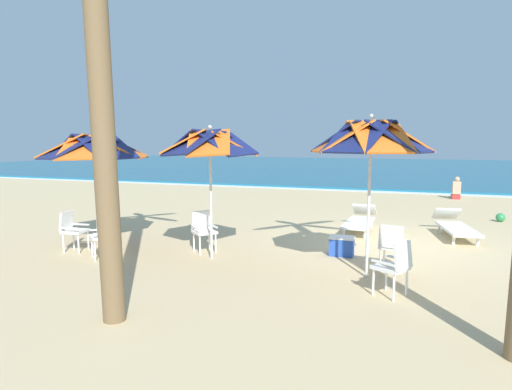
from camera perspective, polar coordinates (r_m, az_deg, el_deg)
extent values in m
plane|color=#D3B784|center=(10.07, 17.28, -6.53)|extent=(80.00, 80.00, 0.00)
cube|color=#19607F|center=(38.73, 18.86, 3.49)|extent=(80.00, 36.00, 0.10)
cube|color=white|center=(20.50, 18.37, 0.35)|extent=(80.00, 0.70, 0.01)
cylinder|color=silver|center=(7.47, 14.88, -2.47)|extent=(0.05, 0.05, 2.23)
cube|color=orange|center=(7.54, 18.83, 7.46)|extent=(1.11, 1.07, 0.53)
cube|color=navy|center=(7.81, 16.86, 7.52)|extent=(1.07, 1.11, 0.53)
cube|color=orange|center=(7.84, 14.06, 7.61)|extent=(1.07, 1.11, 0.53)
cube|color=navy|center=(7.60, 11.84, 7.69)|extent=(1.11, 1.07, 0.53)
cube|color=orange|center=(7.23, 11.44, 7.73)|extent=(1.11, 1.07, 0.53)
cube|color=navy|center=(6.93, 13.35, 7.70)|extent=(1.07, 1.11, 0.53)
cube|color=orange|center=(6.90, 16.53, 7.60)|extent=(1.07, 1.11, 0.53)
cube|color=navy|center=(7.16, 18.80, 7.49)|extent=(1.11, 1.07, 0.53)
sphere|color=silver|center=(7.38, 15.30, 10.19)|extent=(0.08, 0.08, 0.08)
cube|color=white|center=(6.84, 17.63, -9.28)|extent=(0.60, 0.60, 0.05)
cube|color=white|center=(6.68, 19.17, -7.73)|extent=(0.29, 0.41, 0.40)
cube|color=white|center=(6.64, 16.74, -8.74)|extent=(0.36, 0.24, 0.03)
cube|color=white|center=(6.97, 18.55, -8.05)|extent=(0.36, 0.24, 0.03)
cylinder|color=white|center=(6.86, 15.49, -11.19)|extent=(0.04, 0.04, 0.41)
cylinder|color=white|center=(7.14, 17.11, -10.51)|extent=(0.04, 0.04, 0.41)
cylinder|color=white|center=(6.68, 18.04, -11.79)|extent=(0.04, 0.04, 0.41)
cylinder|color=white|center=(6.97, 19.59, -11.05)|extent=(0.04, 0.04, 0.41)
cube|color=white|center=(8.16, 17.90, -6.61)|extent=(0.50, 0.50, 0.05)
cube|color=white|center=(7.92, 17.70, -5.35)|extent=(0.43, 0.16, 0.40)
cube|color=white|center=(8.17, 16.54, -5.74)|extent=(0.10, 0.40, 0.03)
cube|color=white|center=(8.10, 19.33, -5.96)|extent=(0.10, 0.40, 0.03)
cylinder|color=white|center=(8.41, 16.87, -7.78)|extent=(0.04, 0.04, 0.41)
cylinder|color=white|center=(8.36, 19.26, -7.98)|extent=(0.04, 0.04, 0.41)
cylinder|color=white|center=(8.08, 16.36, -8.39)|extent=(0.04, 0.04, 0.41)
cylinder|color=white|center=(8.02, 18.85, -8.60)|extent=(0.04, 0.04, 0.41)
cylinder|color=silver|center=(8.41, -6.07, -1.42)|extent=(0.05, 0.05, 2.17)
cube|color=orange|center=(8.30, -2.85, 7.07)|extent=(1.07, 1.05, 0.52)
cube|color=navy|center=(8.64, -3.80, 7.07)|extent=(1.04, 1.12, 0.52)
cube|color=orange|center=(8.79, -6.03, 7.05)|extent=(1.05, 1.07, 0.52)
cube|color=navy|center=(8.67, -8.34, 7.01)|extent=(1.12, 1.04, 0.52)
cube|color=orange|center=(8.35, -9.51, 6.98)|extent=(1.07, 1.05, 0.52)
cube|color=navy|center=(8.00, -8.77, 6.98)|extent=(1.04, 1.12, 0.52)
cube|color=orange|center=(7.83, -6.37, 7.02)|extent=(1.05, 1.07, 0.52)
cube|color=navy|center=(7.96, -3.85, 7.05)|extent=(1.12, 1.04, 0.52)
sphere|color=silver|center=(8.32, -6.22, 9.06)|extent=(0.08, 0.08, 0.08)
cube|color=white|center=(9.05, -6.94, -4.95)|extent=(0.62, 0.62, 0.05)
cube|color=white|center=(9.18, -7.42, -3.34)|extent=(0.35, 0.37, 0.40)
cube|color=white|center=(9.10, -5.77, -4.16)|extent=(0.32, 0.30, 0.03)
cube|color=white|center=(8.95, -8.14, -4.38)|extent=(0.32, 0.30, 0.03)
cylinder|color=white|center=(9.00, -5.45, -6.51)|extent=(0.04, 0.04, 0.41)
cylinder|color=white|center=(8.88, -7.55, -6.74)|extent=(0.04, 0.04, 0.41)
cylinder|color=white|center=(9.32, -6.30, -6.04)|extent=(0.04, 0.04, 0.41)
cylinder|color=white|center=(9.20, -8.35, -6.26)|extent=(0.04, 0.04, 0.41)
cylinder|color=silver|center=(10.00, -20.66, -0.77)|extent=(0.05, 0.05, 2.06)
cube|color=orange|center=(9.75, -17.79, 6.26)|extent=(1.29, 1.24, 0.54)
cube|color=navy|center=(10.18, -18.13, 6.28)|extent=(1.23, 1.31, 0.54)
cube|color=orange|center=(10.45, -20.03, 6.22)|extent=(1.24, 1.29, 0.54)
cube|color=navy|center=(10.41, -22.41, 6.11)|extent=(1.31, 1.23, 0.54)
cube|color=orange|center=(10.09, -24.04, 6.00)|extent=(1.29, 1.24, 0.54)
cube|color=navy|center=(9.66, -23.96, 5.98)|extent=(1.23, 1.31, 0.54)
cube|color=orange|center=(9.37, -22.02, 6.05)|extent=(1.24, 1.29, 0.54)
cube|color=navy|center=(9.41, -19.38, 6.17)|extent=(1.31, 1.23, 0.54)
sphere|color=silver|center=(9.91, -21.05, 7.95)|extent=(0.08, 0.08, 0.08)
cube|color=white|center=(9.84, -23.11, -4.50)|extent=(0.50, 0.50, 0.05)
cube|color=white|center=(9.91, -24.13, -3.14)|extent=(0.15, 0.43, 0.40)
cube|color=white|center=(9.98, -22.50, -3.66)|extent=(0.40, 0.09, 0.03)
cube|color=white|center=(9.66, -23.81, -4.08)|extent=(0.40, 0.09, 0.03)
cylinder|color=white|center=(9.93, -21.63, -5.69)|extent=(0.04, 0.04, 0.41)
cylinder|color=white|center=(9.65, -22.77, -6.12)|extent=(0.04, 0.04, 0.41)
cylinder|color=white|center=(10.13, -23.31, -5.53)|extent=(0.04, 0.04, 0.41)
cylinder|color=white|center=(9.85, -24.47, -5.94)|extent=(0.04, 0.04, 0.41)
cube|color=white|center=(9.10, -19.97, -5.26)|extent=(0.62, 0.62, 0.05)
cube|color=white|center=(9.09, -18.79, -3.78)|extent=(0.38, 0.35, 0.40)
cube|color=white|center=(8.89, -19.79, -4.83)|extent=(0.29, 0.32, 0.03)
cube|color=white|center=(9.28, -20.20, -4.35)|extent=(0.29, 0.32, 0.03)
cylinder|color=white|center=(8.96, -20.84, -7.02)|extent=(0.04, 0.04, 0.41)
cylinder|color=white|center=(9.30, -21.16, -6.53)|extent=(0.04, 0.04, 0.41)
cylinder|color=white|center=(9.02, -18.62, -6.85)|extent=(0.04, 0.04, 0.41)
cylinder|color=white|center=(9.35, -19.01, -6.36)|extent=(0.04, 0.04, 0.41)
cube|color=white|center=(11.32, 25.48, -4.12)|extent=(0.91, 1.78, 0.06)
cube|color=white|center=(12.29, 24.20, -2.31)|extent=(0.68, 0.57, 0.36)
cube|color=white|center=(10.82, 27.66, -5.50)|extent=(0.06, 0.06, 0.22)
cube|color=white|center=(10.68, 25.03, -5.52)|extent=(0.06, 0.06, 0.22)
cube|color=white|center=(12.02, 25.80, -4.19)|extent=(0.06, 0.06, 0.22)
cube|color=white|center=(11.88, 23.42, -4.18)|extent=(0.06, 0.06, 0.22)
cube|color=white|center=(11.26, 13.63, -3.66)|extent=(0.72, 1.73, 0.06)
cube|color=white|center=(12.26, 14.40, -1.91)|extent=(0.63, 0.51, 0.36)
cube|color=white|center=(10.64, 14.46, -5.10)|extent=(0.06, 0.06, 0.22)
cube|color=white|center=(10.71, 11.74, -4.93)|extent=(0.06, 0.06, 0.22)
cube|color=white|center=(11.88, 15.30, -3.84)|extent=(0.06, 0.06, 0.22)
cube|color=white|center=(11.95, 12.85, -3.70)|extent=(0.06, 0.06, 0.22)
cylinder|color=brown|center=(5.66, -20.34, 15.91)|extent=(0.29, 0.45, 6.49)
cube|color=blue|center=(8.97, 11.45, -6.86)|extent=(0.48, 0.32, 0.36)
cube|color=white|center=(8.92, 11.49, -5.61)|extent=(0.50, 0.34, 0.04)
sphere|color=#2D8C4C|center=(14.30, 30.03, -2.63)|extent=(0.26, 0.26, 0.26)
cube|color=red|center=(19.02, 25.31, -0.21)|extent=(0.30, 0.24, 0.20)
cube|color=tan|center=(18.96, 25.38, 0.86)|extent=(0.30, 0.25, 0.54)
sphere|color=tan|center=(18.92, 25.44, 1.94)|extent=(0.20, 0.20, 0.20)
cube|color=tan|center=(19.42, 25.19, -0.15)|extent=(0.26, 0.76, 0.14)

